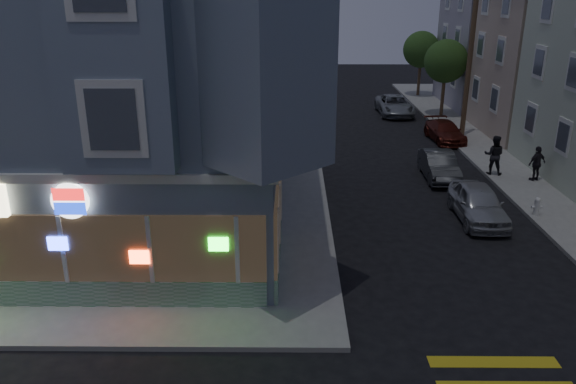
{
  "coord_description": "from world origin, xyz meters",
  "views": [
    {
      "loc": [
        1.52,
        -10.0,
        8.7
      ],
      "look_at": [
        1.37,
        7.11,
        2.49
      ],
      "focal_mm": 35.0,
      "sensor_mm": 36.0,
      "label": 1
    }
  ],
  "objects_px": {
    "parked_car_d": "(395,105)",
    "fire_hydrant": "(537,206)",
    "parked_car_c": "(445,132)",
    "traffic_signal": "(244,184)",
    "pedestrian_a": "(494,155)",
    "street_tree_far": "(421,50)",
    "parked_car_a": "(478,203)",
    "utility_pole": "(470,59)",
    "street_tree_near": "(446,61)",
    "parked_car_b": "(439,166)",
    "pedestrian_b": "(537,163)"
  },
  "relations": [
    {
      "from": "pedestrian_a",
      "to": "street_tree_far",
      "type": "bearing_deg",
      "value": -72.25
    },
    {
      "from": "parked_car_a",
      "to": "traffic_signal",
      "type": "xyz_separation_m",
      "value": [
        -8.71,
        -5.91,
        2.84
      ]
    },
    {
      "from": "pedestrian_b",
      "to": "parked_car_c",
      "type": "height_order",
      "value": "pedestrian_b"
    },
    {
      "from": "parked_car_c",
      "to": "traffic_signal",
      "type": "xyz_separation_m",
      "value": [
        -10.54,
        -18.24,
        2.95
      ]
    },
    {
      "from": "street_tree_near",
      "to": "utility_pole",
      "type": "bearing_deg",
      "value": -91.91
    },
    {
      "from": "fire_hydrant",
      "to": "parked_car_c",
      "type": "bearing_deg",
      "value": 92.83
    },
    {
      "from": "parked_car_c",
      "to": "parked_car_d",
      "type": "relative_size",
      "value": 0.82
    },
    {
      "from": "parked_car_a",
      "to": "fire_hydrant",
      "type": "bearing_deg",
      "value": 5.4
    },
    {
      "from": "utility_pole",
      "to": "street_tree_near",
      "type": "distance_m",
      "value": 6.06
    },
    {
      "from": "street_tree_near",
      "to": "parked_car_b",
      "type": "bearing_deg",
      "value": -104.41
    },
    {
      "from": "parked_car_b",
      "to": "parked_car_d",
      "type": "distance_m",
      "value": 14.72
    },
    {
      "from": "utility_pole",
      "to": "pedestrian_b",
      "type": "height_order",
      "value": "utility_pole"
    },
    {
      "from": "parked_car_d",
      "to": "fire_hydrant",
      "type": "relative_size",
      "value": 6.8
    },
    {
      "from": "fire_hydrant",
      "to": "pedestrian_b",
      "type": "bearing_deg",
      "value": 68.66
    },
    {
      "from": "fire_hydrant",
      "to": "traffic_signal",
      "type": "bearing_deg",
      "value": -151.34
    },
    {
      "from": "traffic_signal",
      "to": "fire_hydrant",
      "type": "bearing_deg",
      "value": 43.23
    },
    {
      "from": "utility_pole",
      "to": "parked_car_b",
      "type": "height_order",
      "value": "utility_pole"
    },
    {
      "from": "parked_car_c",
      "to": "parked_car_d",
      "type": "bearing_deg",
      "value": 98.41
    },
    {
      "from": "pedestrian_b",
      "to": "fire_hydrant",
      "type": "height_order",
      "value": "pedestrian_b"
    },
    {
      "from": "parked_car_a",
      "to": "parked_car_b",
      "type": "bearing_deg",
      "value": 94.19
    },
    {
      "from": "pedestrian_a",
      "to": "parked_car_a",
      "type": "height_order",
      "value": "pedestrian_a"
    },
    {
      "from": "pedestrian_b",
      "to": "street_tree_near",
      "type": "bearing_deg",
      "value": -110.73
    },
    {
      "from": "utility_pole",
      "to": "parked_car_a",
      "type": "relative_size",
      "value": 2.16
    },
    {
      "from": "parked_car_d",
      "to": "street_tree_far",
      "type": "bearing_deg",
      "value": 65.38
    },
    {
      "from": "street_tree_far",
      "to": "traffic_signal",
      "type": "xyz_separation_m",
      "value": [
        -12.04,
        -33.13,
        -0.38
      ]
    },
    {
      "from": "street_tree_far",
      "to": "utility_pole",
      "type": "bearing_deg",
      "value": -90.82
    },
    {
      "from": "utility_pole",
      "to": "fire_hydrant",
      "type": "height_order",
      "value": "utility_pole"
    },
    {
      "from": "pedestrian_b",
      "to": "parked_car_a",
      "type": "bearing_deg",
      "value": 23.79
    },
    {
      "from": "street_tree_far",
      "to": "traffic_signal",
      "type": "relative_size",
      "value": 1.05
    },
    {
      "from": "parked_car_d",
      "to": "fire_hydrant",
      "type": "bearing_deg",
      "value": -83.83
    },
    {
      "from": "utility_pole",
      "to": "traffic_signal",
      "type": "xyz_separation_m",
      "value": [
        -11.84,
        -19.13,
        -1.25
      ]
    },
    {
      "from": "street_tree_far",
      "to": "parked_car_a",
      "type": "bearing_deg",
      "value": -96.98
    },
    {
      "from": "pedestrian_b",
      "to": "traffic_signal",
      "type": "height_order",
      "value": "traffic_signal"
    },
    {
      "from": "parked_car_c",
      "to": "parked_car_d",
      "type": "xyz_separation_m",
      "value": [
        -1.75,
        7.59,
        0.1
      ]
    },
    {
      "from": "traffic_signal",
      "to": "fire_hydrant",
      "type": "xyz_separation_m",
      "value": [
        11.14,
        6.09,
        -3.01
      ]
    },
    {
      "from": "street_tree_far",
      "to": "fire_hydrant",
      "type": "relative_size",
      "value": 7.16
    },
    {
      "from": "pedestrian_b",
      "to": "parked_car_b",
      "type": "distance_m",
      "value": 4.46
    },
    {
      "from": "street_tree_far",
      "to": "pedestrian_b",
      "type": "bearing_deg",
      "value": -87.98
    },
    {
      "from": "pedestrian_a",
      "to": "traffic_signal",
      "type": "height_order",
      "value": "traffic_signal"
    },
    {
      "from": "parked_car_a",
      "to": "traffic_signal",
      "type": "bearing_deg",
      "value": -144.62
    },
    {
      "from": "utility_pole",
      "to": "pedestrian_a",
      "type": "bearing_deg",
      "value": -95.18
    },
    {
      "from": "street_tree_near",
      "to": "parked_car_c",
      "type": "distance_m",
      "value": 7.79
    },
    {
      "from": "traffic_signal",
      "to": "parked_car_c",
      "type": "bearing_deg",
      "value": 74.56
    },
    {
      "from": "parked_car_a",
      "to": "parked_car_c",
      "type": "bearing_deg",
      "value": 82.78
    },
    {
      "from": "parked_car_a",
      "to": "street_tree_far",
      "type": "bearing_deg",
      "value": 84.24
    },
    {
      "from": "parked_car_d",
      "to": "fire_hydrant",
      "type": "distance_m",
      "value": 19.88
    },
    {
      "from": "utility_pole",
      "to": "parked_car_c",
      "type": "xyz_separation_m",
      "value": [
        -1.3,
        -0.88,
        -4.2
      ]
    },
    {
      "from": "street_tree_far",
      "to": "parked_car_b",
      "type": "bearing_deg",
      "value": -99.29
    },
    {
      "from": "parked_car_b",
      "to": "traffic_signal",
      "type": "height_order",
      "value": "traffic_signal"
    },
    {
      "from": "street_tree_near",
      "to": "parked_car_b",
      "type": "distance_m",
      "value": 14.84
    }
  ]
}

